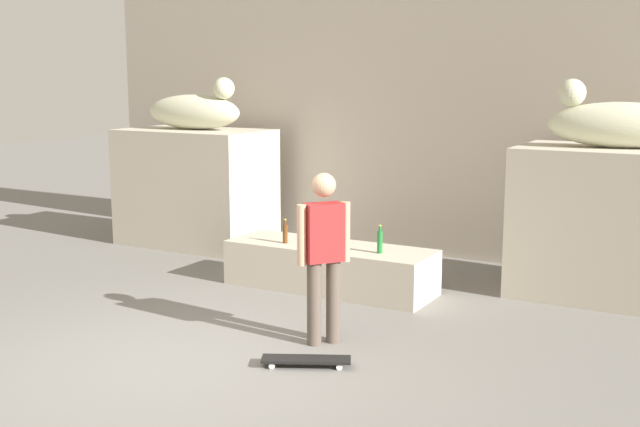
# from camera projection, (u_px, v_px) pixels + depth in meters

# --- Properties ---
(ground_plane) EXTENTS (40.00, 40.00, 0.00)m
(ground_plane) POSITION_uv_depth(u_px,v_px,m) (177.00, 364.00, 7.21)
(ground_plane) COLOR slate
(facade_wall) EXTENTS (10.51, 0.60, 6.91)m
(facade_wall) POSITION_uv_depth(u_px,v_px,m) (418.00, 11.00, 11.33)
(facade_wall) COLOR #B9AD9D
(facade_wall) RESTS_ON ground_plane
(pedestal_left) EXTENTS (2.21, 1.32, 1.75)m
(pedestal_left) POSITION_uv_depth(u_px,v_px,m) (196.00, 187.00, 12.12)
(pedestal_left) COLOR beige
(pedestal_left) RESTS_ON ground_plane
(pedestal_right) EXTENTS (2.21, 1.32, 1.75)m
(pedestal_right) POSITION_uv_depth(u_px,v_px,m) (614.00, 224.00, 9.19)
(pedestal_right) COLOR beige
(pedestal_right) RESTS_ON ground_plane
(statue_reclining_left) EXTENTS (1.62, 0.61, 0.78)m
(statue_reclining_left) POSITION_uv_depth(u_px,v_px,m) (196.00, 111.00, 11.90)
(statue_reclining_left) COLOR beige
(statue_reclining_left) RESTS_ON pedestal_left
(statue_reclining_right) EXTENTS (1.66, 0.79, 0.78)m
(statue_reclining_right) POSITION_uv_depth(u_px,v_px,m) (618.00, 123.00, 9.00)
(statue_reclining_right) COLOR beige
(statue_reclining_right) RESTS_ON pedestal_right
(ledge_block) EXTENTS (2.55, 0.84, 0.54)m
(ledge_block) POSITION_uv_depth(u_px,v_px,m) (330.00, 267.00, 9.65)
(ledge_block) COLOR beige
(ledge_block) RESTS_ON ground_plane
(skater) EXTENTS (0.38, 0.44, 1.67)m
(skater) POSITION_uv_depth(u_px,v_px,m) (324.00, 251.00, 7.60)
(skater) COLOR brown
(skater) RESTS_ON ground_plane
(skateboard) EXTENTS (0.80, 0.54, 0.08)m
(skateboard) POSITION_uv_depth(u_px,v_px,m) (306.00, 360.00, 7.13)
(skateboard) COLOR black
(skateboard) RESTS_ON ground_plane
(bottle_green) EXTENTS (0.06, 0.06, 0.33)m
(bottle_green) POSITION_uv_depth(u_px,v_px,m) (380.00, 241.00, 9.16)
(bottle_green) COLOR #1E722D
(bottle_green) RESTS_ON ledge_block
(bottle_brown) EXTENTS (0.06, 0.06, 0.30)m
(bottle_brown) POSITION_uv_depth(u_px,v_px,m) (285.00, 233.00, 9.71)
(bottle_brown) COLOR #593314
(bottle_brown) RESTS_ON ledge_block
(bottle_red) EXTENTS (0.07, 0.07, 0.31)m
(bottle_red) POSITION_uv_depth(u_px,v_px,m) (343.00, 231.00, 9.83)
(bottle_red) COLOR red
(bottle_red) RESTS_ON ledge_block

